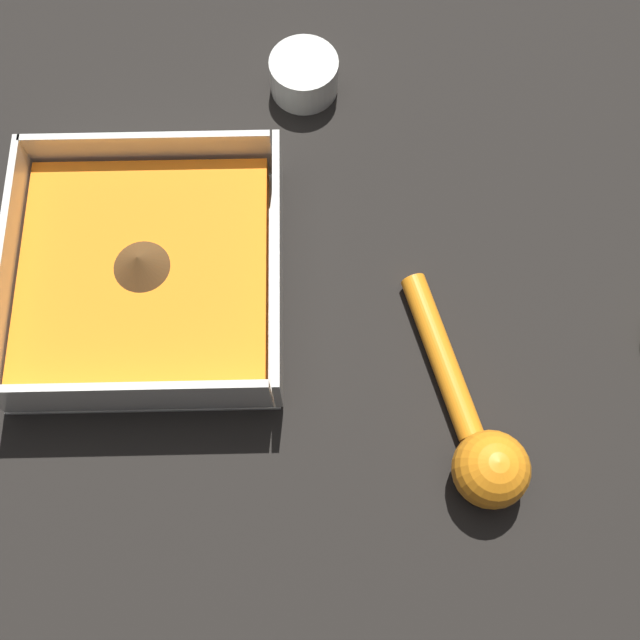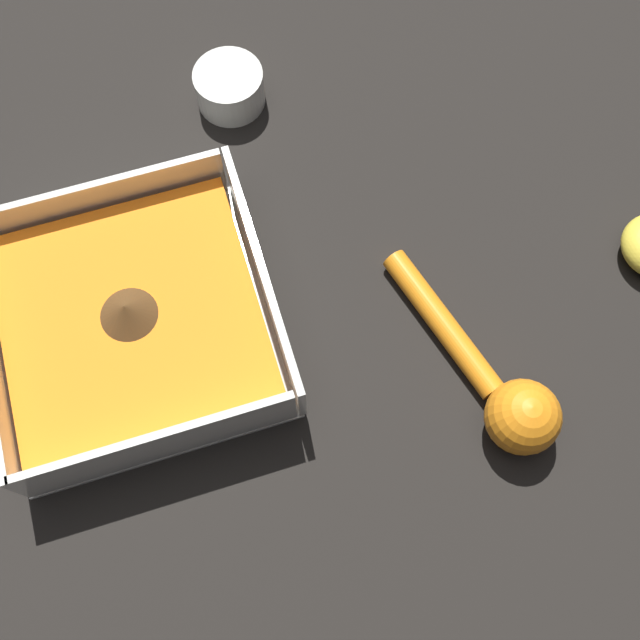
{
  "view_description": "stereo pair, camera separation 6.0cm",
  "coord_description": "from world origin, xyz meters",
  "views": [
    {
      "loc": [
        -0.29,
        -0.14,
        0.59
      ],
      "look_at": [
        -0.07,
        -0.14,
        0.03
      ],
      "focal_mm": 42.0,
      "sensor_mm": 36.0,
      "label": 1
    },
    {
      "loc": [
        -0.28,
        -0.08,
        0.59
      ],
      "look_at": [
        -0.07,
        -0.14,
        0.03
      ],
      "focal_mm": 42.0,
      "sensor_mm": 36.0,
      "label": 2
    }
  ],
  "objects": [
    {
      "name": "lemon_squeezer",
      "position": [
        -0.17,
        -0.26,
        0.03
      ],
      "size": [
        0.2,
        0.09,
        0.06
      ],
      "rotation": [
        0.0,
        0.0,
        3.41
      ],
      "color": "orange",
      "rests_on": "ground_plane"
    },
    {
      "name": "square_dish",
      "position": [
        -0.02,
        -0.0,
        0.02
      ],
      "size": [
        0.22,
        0.22,
        0.07
      ],
      "color": "silver",
      "rests_on": "ground_plane"
    },
    {
      "name": "ground_plane",
      "position": [
        0.0,
        0.0,
        0.0
      ],
      "size": [
        4.0,
        4.0,
        0.0
      ],
      "primitive_type": "plane",
      "color": "black"
    },
    {
      "name": "spice_bowl",
      "position": [
        0.18,
        -0.13,
        0.02
      ],
      "size": [
        0.06,
        0.06,
        0.04
      ],
      "color": "silver",
      "rests_on": "ground_plane"
    }
  ]
}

